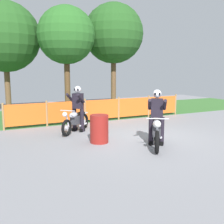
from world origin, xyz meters
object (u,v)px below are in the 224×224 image
at_px(motorcycle_trailing, 76,121).
at_px(oil_drum, 99,129).
at_px(rider_lead, 157,115).
at_px(motorcycle_lead, 157,131).
at_px(rider_trailing, 78,107).

height_order(motorcycle_trailing, oil_drum, motorcycle_trailing).
bearing_deg(rider_lead, motorcycle_trailing, -113.99).
xyz_separation_m(motorcycle_lead, motorcycle_trailing, (-1.54, 2.86, -0.04)).
relative_size(motorcycle_lead, rider_trailing, 1.04).
relative_size(motorcycle_lead, oil_drum, 1.99).
distance_m(rider_lead, oil_drum, 1.83).
bearing_deg(rider_trailing, motorcycle_lead, 73.51).
bearing_deg(motorcycle_lead, rider_lead, -179.43).
distance_m(motorcycle_lead, oil_drum, 1.79).
height_order(motorcycle_trailing, rider_lead, rider_lead).
bearing_deg(motorcycle_trailing, motorcycle_lead, 76.59).
relative_size(motorcycle_trailing, oil_drum, 1.68).
xyz_separation_m(motorcycle_lead, rider_trailing, (-1.40, 2.98, 0.45)).
bearing_deg(motorcycle_trailing, rider_lead, 79.78).
height_order(rider_lead, oil_drum, rider_lead).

